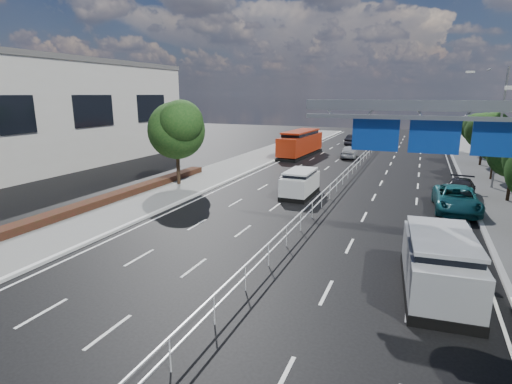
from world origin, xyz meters
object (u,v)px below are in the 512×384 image
(red_bus, at_px, (300,143))
(parked_car_dark, at_px, (460,189))
(near_car_dark, at_px, (355,140))
(overhead_gantry, at_px, (455,131))
(silver_minivan, at_px, (439,264))
(near_car_silver, at_px, (349,152))
(parked_car_teal, at_px, (456,199))
(white_minivan, at_px, (300,183))

(red_bus, distance_m, parked_car_dark, 21.77)
(red_bus, relative_size, near_car_dark, 2.11)
(overhead_gantry, relative_size, silver_minivan, 1.84)
(overhead_gantry, xyz_separation_m, silver_minivan, (-0.23, -3.48, -4.51))
(near_car_silver, distance_m, near_car_dark, 11.58)
(near_car_silver, xyz_separation_m, parked_car_teal, (9.78, -19.06, 0.04))
(white_minivan, bearing_deg, silver_minivan, -53.83)
(near_car_silver, xyz_separation_m, parked_car_dark, (10.22, -15.68, -0.05))
(near_car_dark, distance_m, parked_car_dark, 29.49)
(white_minivan, relative_size, parked_car_dark, 0.92)
(parked_car_teal, bearing_deg, red_bus, 127.47)
(near_car_silver, bearing_deg, parked_car_teal, 113.46)
(parked_car_teal, bearing_deg, silver_minivan, -98.95)
(parked_car_teal, bearing_deg, parked_car_dark, 80.09)
(white_minivan, xyz_separation_m, parked_car_dark, (10.46, 3.42, -0.24))
(near_car_silver, bearing_deg, overhead_gantry, 103.79)
(parked_car_dark, bearing_deg, near_car_silver, 129.97)
(near_car_silver, bearing_deg, parked_car_dark, 119.39)
(parked_car_dark, bearing_deg, red_bus, 143.46)
(overhead_gantry, relative_size, parked_car_dark, 2.22)
(silver_minivan, distance_m, parked_car_dark, 15.39)
(red_bus, distance_m, parked_car_teal, 23.93)
(red_bus, xyz_separation_m, parked_car_teal, (15.36, -18.33, -0.79))
(near_car_silver, height_order, parked_car_teal, parked_car_teal)
(near_car_dark, distance_m, silver_minivan, 43.55)
(near_car_dark, height_order, parked_car_teal, near_car_dark)
(white_minivan, distance_m, near_car_dark, 30.63)
(overhead_gantry, distance_m, parked_car_dark, 12.89)
(overhead_gantry, xyz_separation_m, parked_car_teal, (1.12, 8.42, -4.85))
(silver_minivan, height_order, parked_car_dark, silver_minivan)
(silver_minivan, bearing_deg, near_car_dark, 97.75)
(white_minivan, distance_m, parked_car_teal, 10.02)
(overhead_gantry, bearing_deg, near_car_silver, 107.49)
(parked_car_teal, xyz_separation_m, parked_car_dark, (0.44, 3.38, -0.09))
(red_bus, relative_size, parked_car_teal, 1.84)
(near_car_silver, relative_size, near_car_dark, 0.88)
(overhead_gantry, bearing_deg, parked_car_dark, 82.47)
(overhead_gantry, xyz_separation_m, red_bus, (-14.24, 26.75, -4.06))
(silver_minivan, bearing_deg, parked_car_dark, 78.34)
(overhead_gantry, height_order, parked_car_teal, overhead_gantry)
(red_bus, bearing_deg, overhead_gantry, -58.99)
(overhead_gantry, relative_size, parked_car_teal, 1.88)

